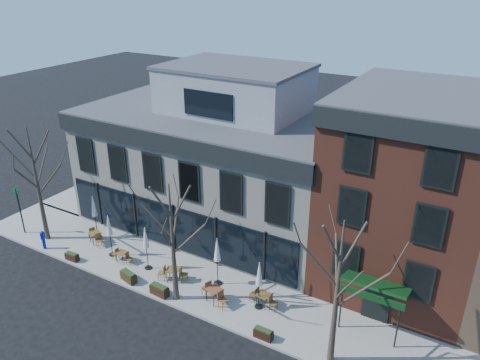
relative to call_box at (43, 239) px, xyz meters
The scene contains 24 objects.
ground 8.70m from the call_box, 28.85° to the left, with size 120.00×120.00×0.00m, color black.
sidewalk_front 11.05m from the call_box, 10.59° to the left, with size 33.50×4.70×0.15m, color gray.
sidewalk_side 10.85m from the call_box, 109.83° to the left, with size 4.50×12.00×0.15m, color gray.
corner_building 12.61m from the call_box, 50.37° to the left, with size 18.39×10.39×11.10m.
red_brick_building 23.03m from the call_box, 23.99° to the left, with size 8.20×11.78×11.18m.
tree_corner 3.64m from the call_box, 132.99° to the left, with size 3.93×3.98×7.92m.
tree_mid 10.99m from the call_box, ahead, with size 3.50×3.55×7.04m.
tree_right 19.85m from the call_box, ahead, with size 3.72×3.77×7.48m.
sign_pole 3.23m from the call_box, 166.97° to the left, with size 0.50×0.10×3.40m.
call_box is the anchor object (origin of this frame).
cafe_set_0 3.25m from the call_box, 43.53° to the left, with size 1.78×1.05×0.92m.
cafe_set_2 5.67m from the call_box, 14.94° to the left, with size 1.55×0.63×0.81m.
cafe_set_3 9.54m from the call_box, ahead, with size 1.84×1.11×0.95m.
cafe_set_4 12.63m from the call_box, ahead, with size 1.99×1.06×1.02m.
cafe_set_5 15.21m from the call_box, ahead, with size 1.75×0.75×0.90m.
umbrella_0 3.72m from the call_box, 55.81° to the left, with size 0.50×0.50×3.13m.
umbrella_1 4.88m from the call_box, 20.86° to the left, with size 0.46×0.46×2.90m.
umbrella_2 7.65m from the call_box, 13.05° to the left, with size 0.46×0.46×2.89m.
umbrella_3 12.22m from the call_box, 12.19° to the left, with size 0.49×0.49×3.08m.
umbrella_4 15.09m from the call_box, ahead, with size 0.46×0.46×2.90m.
planter_0 2.66m from the call_box, ahead, with size 0.93×0.41×0.51m.
planter_1 7.20m from the call_box, ahead, with size 1.18×0.68×0.62m.
planter_2 9.59m from the call_box, ahead, with size 1.16×0.53×0.63m.
planter_3 16.21m from the call_box, ahead, with size 0.97×0.39×0.54m.
Camera 1 is at (16.67, -20.31, 16.88)m, focal length 35.00 mm.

